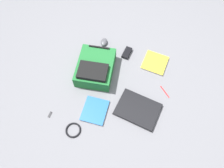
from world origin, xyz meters
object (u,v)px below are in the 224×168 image
at_px(backpack, 95,68).
at_px(power_brick, 126,53).
at_px(book_blue, 95,110).
at_px(cable_coil, 73,130).
at_px(laptop, 138,109).
at_px(book_red, 155,63).
at_px(usb_stick, 50,114).
at_px(pen_black, 165,92).
at_px(computer_mouse, 104,42).

bearing_deg(backpack, power_brick, 51.74).
distance_m(book_blue, cable_coil, 0.24).
distance_m(laptop, book_blue, 0.36).
bearing_deg(power_brick, cable_coil, -104.66).
relative_size(book_red, power_brick, 1.88).
bearing_deg(book_red, usb_stick, -134.83).
relative_size(backpack, usb_stick, 8.06).
bearing_deg(book_blue, power_brick, 80.48).
bearing_deg(backpack, laptop, -29.40).
bearing_deg(cable_coil, usb_stick, 163.40).
relative_size(laptop, cable_coil, 3.09).
relative_size(laptop, power_brick, 3.00).
distance_m(power_brick, usb_stick, 0.91).
height_order(laptop, cable_coil, laptop).
bearing_deg(laptop, usb_stick, -160.53).
relative_size(cable_coil, pen_black, 0.97).
height_order(backpack, book_blue, backpack).
height_order(book_red, computer_mouse, computer_mouse).
distance_m(laptop, computer_mouse, 0.78).
height_order(cable_coil, usb_stick, cable_coil).
relative_size(power_brick, pen_black, 1.00).
relative_size(backpack, laptop, 1.07).
distance_m(book_blue, power_brick, 0.66).
bearing_deg(cable_coil, laptop, 34.54).
xyz_separation_m(backpack, cable_coil, (-0.00, -0.58, -0.07)).
height_order(backpack, laptop, backpack).
xyz_separation_m(cable_coil, power_brick, (0.22, 0.86, 0.01)).
bearing_deg(computer_mouse, book_blue, -86.26).
height_order(backpack, computer_mouse, backpack).
bearing_deg(backpack, cable_coil, -90.30).
relative_size(book_red, computer_mouse, 2.54).
height_order(backpack, pen_black, backpack).
bearing_deg(power_brick, book_blue, -99.52).
relative_size(laptop, book_blue, 1.69).
height_order(computer_mouse, power_brick, computer_mouse).
bearing_deg(book_blue, usb_stick, -158.71).
distance_m(laptop, cable_coil, 0.56).
bearing_deg(book_red, backpack, -154.00).
height_order(laptop, pen_black, laptop).
distance_m(laptop, book_red, 0.51).
bearing_deg(cable_coil, power_brick, 75.34).
xyz_separation_m(cable_coil, usb_stick, (-0.24, 0.07, -0.00)).
relative_size(backpack, power_brick, 3.22).
height_order(backpack, book_red, backpack).
xyz_separation_m(book_red, cable_coil, (-0.51, -0.83, -0.00)).
relative_size(backpack, cable_coil, 3.31).
bearing_deg(book_blue, book_red, 57.22).
relative_size(power_brick, usb_stick, 2.50).
xyz_separation_m(power_brick, usb_stick, (-0.46, -0.79, -0.01)).
xyz_separation_m(backpack, book_red, (0.51, 0.25, -0.06)).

